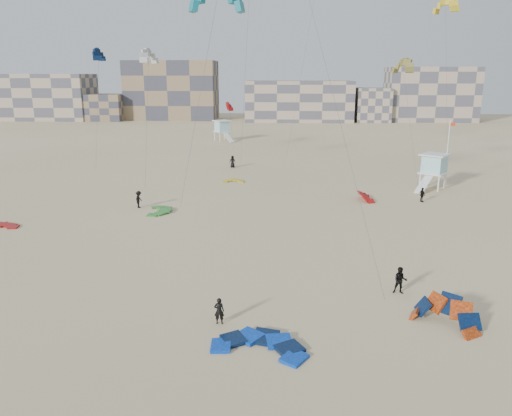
{
  "coord_description": "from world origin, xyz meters",
  "views": [
    {
      "loc": [
        5.14,
        -26.47,
        13.9
      ],
      "look_at": [
        3.42,
        6.0,
        5.16
      ],
      "focal_mm": 35.0,
      "sensor_mm": 36.0,
      "label": 1
    }
  ],
  "objects_px": {
    "kite_ground_orange": "(444,325)",
    "kitesurfer_main": "(219,311)",
    "lifeguard_tower_near": "(434,172)",
    "kite_ground_blue": "(260,348)"
  },
  "relations": [
    {
      "from": "kite_ground_orange",
      "to": "kitesurfer_main",
      "type": "bearing_deg",
      "value": -136.32
    },
    {
      "from": "kite_ground_blue",
      "to": "kite_ground_orange",
      "type": "xyz_separation_m",
      "value": [
        10.44,
        3.12,
        0.0
      ]
    },
    {
      "from": "kite_ground_blue",
      "to": "lifeguard_tower_near",
      "type": "relative_size",
      "value": 0.73
    },
    {
      "from": "kite_ground_blue",
      "to": "kitesurfer_main",
      "type": "xyz_separation_m",
      "value": [
        -2.44,
        2.57,
        0.8
      ]
    },
    {
      "from": "kite_ground_blue",
      "to": "kitesurfer_main",
      "type": "relative_size",
      "value": 2.99
    },
    {
      "from": "kitesurfer_main",
      "to": "kite_ground_orange",
      "type": "bearing_deg",
      "value": 179.76
    },
    {
      "from": "kitesurfer_main",
      "to": "lifeguard_tower_near",
      "type": "xyz_separation_m",
      "value": [
        22.41,
        36.39,
        1.37
      ]
    },
    {
      "from": "lifeguard_tower_near",
      "to": "kite_ground_blue",
      "type": "bearing_deg",
      "value": -79.23
    },
    {
      "from": "kite_ground_orange",
      "to": "kitesurfer_main",
      "type": "distance_m",
      "value": 12.92
    },
    {
      "from": "kite_ground_orange",
      "to": "lifeguard_tower_near",
      "type": "distance_m",
      "value": 37.15
    }
  ]
}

